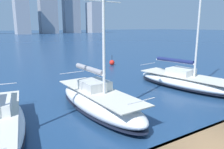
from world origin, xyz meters
TOP-DOWN VIEW (x-y plane):
  - sailboat_navy at (-7.67, -7.81)m, footprint 4.47×9.65m
  - sailboat_grey at (1.30, -6.91)m, footprint 2.88×8.46m
  - channel_buoy at (-8.16, -20.50)m, footprint 0.70×0.70m

SIDE VIEW (x-z plane):
  - channel_buoy at x=-8.16m, z-range -0.34..1.06m
  - sailboat_navy at x=-7.67m, z-range -5.61..6.86m
  - sailboat_grey at x=1.30m, z-range -4.17..5.66m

